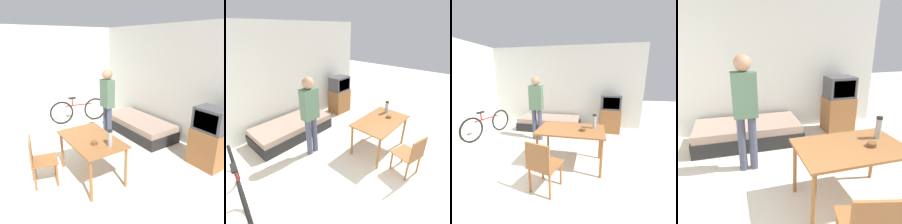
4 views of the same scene
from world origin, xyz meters
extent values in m
plane|color=beige|center=(0.00, 0.00, 0.00)|extent=(20.00, 20.00, 0.00)
cube|color=silver|center=(0.00, 3.66, 1.35)|extent=(5.69, 0.06, 2.70)
cube|color=silver|center=(-2.38, 1.81, 1.35)|extent=(0.06, 4.63, 2.70)
cube|color=black|center=(-0.11, 3.10, 0.13)|extent=(1.97, 0.90, 0.26)
cube|color=gray|center=(-0.11, 3.10, 0.33)|extent=(1.91, 0.88, 0.14)
cube|color=brown|center=(1.81, 3.20, 0.37)|extent=(0.60, 0.47, 0.73)
cube|color=#424247|center=(1.81, 3.20, 0.95)|extent=(0.57, 0.42, 0.44)
cube|color=black|center=(1.81, 2.99, 0.95)|extent=(0.47, 0.01, 0.34)
cube|color=brown|center=(0.90, 1.17, 0.73)|extent=(1.26, 0.76, 0.03)
cylinder|color=brown|center=(0.33, 0.85, 0.36)|extent=(0.05, 0.05, 0.72)
cylinder|color=brown|center=(1.47, 0.85, 0.36)|extent=(0.05, 0.05, 0.72)
cylinder|color=brown|center=(0.33, 1.50, 0.36)|extent=(0.05, 0.05, 0.72)
cylinder|color=brown|center=(1.47, 1.50, 0.36)|extent=(0.05, 0.05, 0.72)
cube|color=brown|center=(0.62, 0.43, 0.42)|extent=(0.52, 0.52, 0.02)
cube|color=brown|center=(0.57, 0.24, 0.64)|extent=(0.39, 0.12, 0.41)
cylinder|color=brown|center=(0.83, 0.56, 0.21)|extent=(0.04, 0.04, 0.41)
cylinder|color=brown|center=(0.49, 0.64, 0.21)|extent=(0.04, 0.04, 0.41)
cylinder|color=brown|center=(0.75, 0.22, 0.21)|extent=(0.04, 0.04, 0.41)
cylinder|color=brown|center=(0.41, 0.31, 0.21)|extent=(0.04, 0.04, 0.41)
torus|color=black|center=(-1.64, 2.67, 0.34)|extent=(0.18, 0.67, 0.67)
torus|color=black|center=(-1.83, 1.68, 0.34)|extent=(0.18, 0.67, 0.67)
cylinder|color=maroon|center=(-1.73, 2.17, 0.52)|extent=(0.19, 0.77, 0.04)
cylinder|color=maroon|center=(-1.77, 2.00, 0.62)|extent=(0.04, 0.04, 0.20)
cube|color=black|center=(-1.77, 2.00, 0.74)|extent=(0.12, 0.21, 0.04)
cylinder|color=#3D4256|center=(-0.27, 2.20, 0.43)|extent=(0.12, 0.12, 0.85)
cylinder|color=#3D4256|center=(-0.11, 2.20, 0.43)|extent=(0.12, 0.12, 0.85)
cube|color=#4C6B51|center=(-0.19, 2.20, 1.17)|extent=(0.34, 0.20, 0.64)
sphere|color=#A87A5B|center=(-0.19, 2.20, 1.60)|extent=(0.23, 0.23, 0.23)
cylinder|color=#99999E|center=(1.33, 1.28, 0.88)|extent=(0.07, 0.07, 0.28)
cylinder|color=black|center=(1.33, 1.28, 1.01)|extent=(0.08, 0.08, 0.03)
cylinder|color=brown|center=(1.12, 1.11, 0.77)|extent=(0.11, 0.11, 0.05)
camera|label=1|loc=(3.91, -0.40, 2.34)|focal=35.00mm
camera|label=2|loc=(-2.15, -0.37, 2.54)|focal=28.00mm
camera|label=3|loc=(1.29, -1.50, 1.73)|focal=24.00mm
camera|label=4|loc=(-0.37, -0.78, 1.92)|focal=35.00mm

